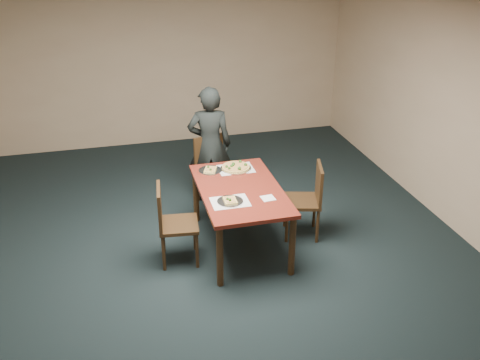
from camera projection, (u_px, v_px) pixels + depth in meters
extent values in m
plane|color=black|center=(219.00, 273.00, 5.78)|extent=(8.00, 8.00, 0.00)
plane|color=tan|center=(165.00, 60.00, 8.65)|extent=(6.00, 0.00, 6.00)
plane|color=white|center=(213.00, 4.00, 4.55)|extent=(8.00, 8.00, 0.00)
cube|color=#5B1912|center=(240.00, 190.00, 5.97)|extent=(0.90, 1.50, 0.04)
cylinder|color=black|center=(220.00, 257.00, 5.45)|extent=(0.07, 0.07, 0.70)
cylinder|color=black|center=(196.00, 196.00, 6.65)|extent=(0.07, 0.07, 0.70)
cylinder|color=black|center=(292.00, 246.00, 5.62)|extent=(0.07, 0.07, 0.70)
cylinder|color=black|center=(256.00, 189.00, 6.82)|extent=(0.07, 0.07, 0.70)
cube|color=black|center=(215.00, 173.00, 7.02)|extent=(0.51, 0.51, 0.04)
cylinder|color=black|center=(210.00, 197.00, 6.90)|extent=(0.04, 0.04, 0.43)
cylinder|color=black|center=(198.00, 187.00, 7.19)|extent=(0.04, 0.04, 0.43)
cylinder|color=black|center=(234.00, 191.00, 7.06)|extent=(0.04, 0.04, 0.43)
cylinder|color=black|center=(222.00, 181.00, 7.34)|extent=(0.04, 0.04, 0.43)
cube|color=black|center=(209.00, 151.00, 7.07)|extent=(0.41, 0.14, 0.44)
cube|color=black|center=(179.00, 225.00, 5.83)|extent=(0.46, 0.46, 0.04)
cylinder|color=black|center=(197.00, 251.00, 5.79)|extent=(0.04, 0.04, 0.43)
cylinder|color=black|center=(164.00, 253.00, 5.75)|extent=(0.04, 0.04, 0.43)
cylinder|color=black|center=(195.00, 233.00, 6.11)|extent=(0.04, 0.04, 0.43)
cylinder|color=black|center=(163.00, 236.00, 6.07)|extent=(0.04, 0.04, 0.43)
cube|color=black|center=(160.00, 207.00, 5.70)|extent=(0.08, 0.42, 0.44)
cube|color=black|center=(302.00, 201.00, 6.31)|extent=(0.52, 0.52, 0.04)
cylinder|color=black|center=(285.00, 211.00, 6.58)|extent=(0.04, 0.04, 0.43)
cylinder|color=black|center=(314.00, 211.00, 6.58)|extent=(0.04, 0.04, 0.43)
cylinder|color=black|center=(287.00, 226.00, 6.26)|extent=(0.04, 0.04, 0.43)
cylinder|color=black|center=(317.00, 226.00, 6.25)|extent=(0.04, 0.04, 0.43)
cube|color=black|center=(319.00, 183.00, 6.21)|extent=(0.15, 0.41, 0.44)
imported|color=black|center=(210.00, 145.00, 7.01)|extent=(0.63, 0.47, 1.57)
cube|color=white|center=(236.00, 169.00, 6.42)|extent=(0.42, 0.32, 0.00)
cube|color=white|center=(230.00, 202.00, 5.67)|extent=(0.40, 0.30, 0.00)
cylinder|color=silver|center=(236.00, 168.00, 6.42)|extent=(0.37, 0.37, 0.01)
cylinder|color=tan|center=(236.00, 167.00, 6.41)|extent=(0.33, 0.33, 0.02)
cylinder|color=#DECD74|center=(236.00, 166.00, 6.41)|extent=(0.30, 0.30, 0.01)
sphere|color=#1E4415|center=(245.00, 164.00, 6.41)|extent=(0.04, 0.04, 0.04)
sphere|color=#1E4415|center=(232.00, 166.00, 6.37)|extent=(0.03, 0.03, 0.03)
sphere|color=#1E4415|center=(240.00, 161.00, 6.49)|extent=(0.04, 0.04, 0.04)
sphere|color=#1E4415|center=(239.00, 169.00, 6.30)|extent=(0.04, 0.04, 0.04)
sphere|color=#1E4415|center=(240.00, 168.00, 6.33)|extent=(0.03, 0.03, 0.03)
sphere|color=#1E4415|center=(233.00, 165.00, 6.40)|extent=(0.03, 0.03, 0.03)
sphere|color=#1E4415|center=(227.00, 166.00, 6.36)|extent=(0.03, 0.03, 0.03)
sphere|color=#1E4415|center=(233.00, 164.00, 6.42)|extent=(0.04, 0.04, 0.04)
sphere|color=#1E4415|center=(229.00, 168.00, 6.32)|extent=(0.03, 0.03, 0.03)
cylinder|color=silver|center=(230.00, 201.00, 5.67)|extent=(0.28, 0.28, 0.01)
cube|color=tan|center=(230.00, 200.00, 5.66)|extent=(0.13, 0.17, 0.02)
cube|color=#DECD74|center=(230.00, 199.00, 5.66)|extent=(0.10, 0.14, 0.01)
sphere|color=#1E4415|center=(227.00, 199.00, 5.64)|extent=(0.03, 0.03, 0.03)
sphere|color=#1E4415|center=(230.00, 200.00, 5.62)|extent=(0.03, 0.03, 0.03)
cylinder|color=silver|center=(210.00, 170.00, 6.37)|extent=(0.28, 0.28, 0.01)
cube|color=tan|center=(210.00, 169.00, 6.36)|extent=(0.18, 0.21, 0.02)
cube|color=#DECD74|center=(210.00, 169.00, 6.36)|extent=(0.14, 0.17, 0.01)
sphere|color=#1E4415|center=(211.00, 169.00, 6.31)|extent=(0.03, 0.03, 0.03)
sphere|color=#1E4415|center=(208.00, 167.00, 6.38)|extent=(0.03, 0.03, 0.03)
cube|color=white|center=(268.00, 198.00, 5.74)|extent=(0.15, 0.15, 0.01)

